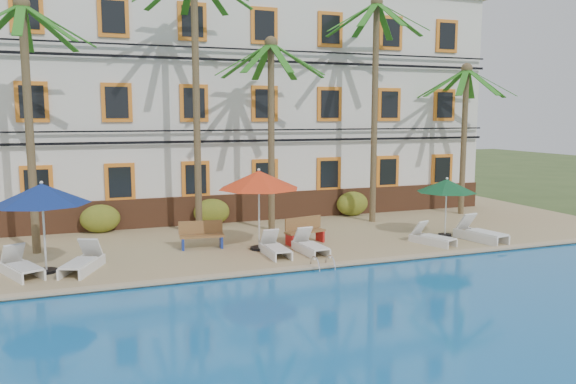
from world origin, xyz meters
name	(u,v)px	position (x,y,z in m)	size (l,w,h in m)	color
ground	(288,270)	(0.00, 0.00, 0.00)	(100.00, 100.00, 0.00)	#384C23
pool_deck	(244,234)	(0.00, 5.00, 0.12)	(30.00, 12.00, 0.25)	tan
swimming_pool	(411,356)	(0.00, -7.00, 0.10)	(26.00, 12.00, 0.20)	#1663A9
pool_coping	(298,268)	(0.00, -0.90, 0.28)	(30.00, 0.35, 0.06)	tan
hotel_building	(214,102)	(0.00, 9.98, 5.37)	(25.40, 6.44, 10.22)	silver
palm_a	(27,91)	(-7.40, 3.92, 5.51)	(4.34, 4.34, 8.22)	brown
palm_b	(196,68)	(-1.82, 4.78, 6.47)	(4.34, 4.34, 9.92)	brown
palm_c	(271,107)	(1.06, 4.77, 5.09)	(4.34, 4.34, 7.49)	brown
palm_d	(375,82)	(5.70, 5.03, 6.14)	(4.34, 4.34, 9.33)	brown
palm_e	(465,117)	(10.50, 5.37, 4.71)	(4.34, 4.34, 6.84)	brown
shrub_left	(100,219)	(-5.31, 6.60, 0.80)	(1.50, 0.90, 1.10)	#1A5016
shrub_mid	(212,212)	(-0.94, 6.60, 0.80)	(1.50, 0.90, 1.10)	#1A5016
shrub_right	(352,204)	(5.52, 6.60, 0.80)	(1.50, 0.90, 1.10)	#1A5016
umbrella_blue	(42,194)	(-6.97, 1.28, 2.53)	(2.67, 2.67, 2.67)	black
umbrella_red	(259,180)	(-0.35, 1.85, 2.61)	(2.77, 2.77, 2.76)	black
umbrella_green	(447,186)	(6.87, 1.52, 2.14)	(2.22, 2.22, 2.23)	black
lounger_a	(21,266)	(-7.62, 1.14, 0.53)	(1.35, 1.93, 0.86)	white
lounger_b	(83,262)	(-5.97, 1.05, 0.54)	(1.34, 1.98, 0.88)	white
lounger_c	(275,247)	(-0.11, 0.91, 0.51)	(0.61, 1.69, 0.80)	white
lounger_d	(310,245)	(1.07, 0.79, 0.51)	(0.74, 1.75, 0.81)	white
lounger_e	(432,237)	(5.60, 0.53, 0.50)	(1.12, 1.74, 0.78)	white
lounger_f	(480,232)	(7.57, 0.42, 0.55)	(1.08, 2.07, 0.93)	white
bench_left	(202,235)	(-2.13, 2.73, 0.72)	(1.54, 0.64, 0.93)	olive
bench_right	(304,230)	(1.42, 2.22, 0.72)	(1.57, 0.79, 0.93)	olive
pool_ladder	(323,268)	(0.75, -1.00, 0.25)	(0.54, 0.74, 0.74)	silver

